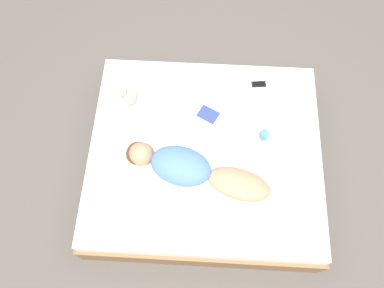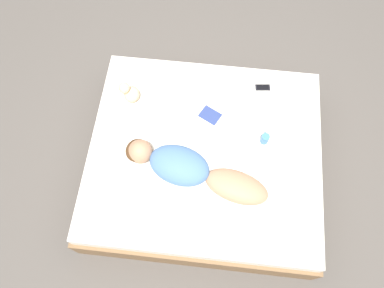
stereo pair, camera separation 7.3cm
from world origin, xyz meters
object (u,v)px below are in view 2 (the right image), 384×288
Objects in this scene: open_magazine at (204,124)px; cell_phone at (263,87)px; person at (188,169)px; coffee_mug at (265,139)px.

open_magazine is 3.43× the size of cell_phone.
open_magazine is at bearing 3.59° from person.
person reaches higher than open_magazine.
open_magazine is at bearing 78.50° from coffee_mug.
person is at bearing -162.75° from open_magazine.
person is 0.73m from coffee_mug.
coffee_mug is 0.71× the size of cell_phone.
open_magazine and cell_phone have the same top height.
person is at bearing 140.42° from cell_phone.
open_magazine is 0.68m from cell_phone.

